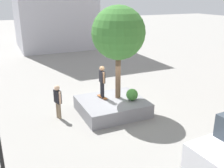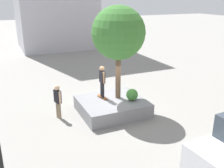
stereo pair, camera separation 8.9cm
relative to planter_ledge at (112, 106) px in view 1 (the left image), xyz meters
The scene contains 7 objects.
ground_plane 0.54m from the planter_ledge, 113.06° to the right, with size 120.00×120.00×0.00m, color gray.
planter_ledge is the anchor object (origin of this frame).
plaza_tree 3.85m from the planter_ledge, 154.29° to the right, with size 2.73×2.73×4.84m.
boxwood_shrub 1.25m from the planter_ledge, 155.34° to the left, with size 0.62×0.62×0.62m, color #3D7A33.
skateboard 0.73m from the planter_ledge, 53.45° to the right, with size 0.38×0.83×0.07m.
skateboarder 1.55m from the planter_ledge, 53.45° to the right, with size 0.27×0.58×1.72m.
pedestrian_crossing 2.88m from the planter_ledge, 11.16° to the right, with size 0.32×0.59×1.78m.
Camera 1 is at (5.38, 11.88, 5.99)m, focal length 41.32 mm.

